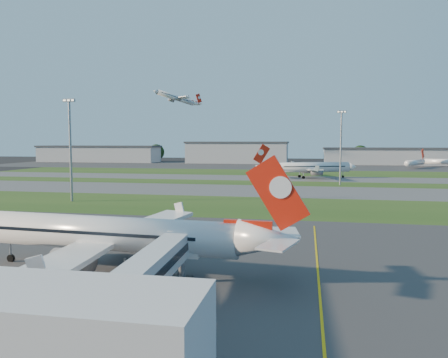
% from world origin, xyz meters
% --- Properties ---
extents(ground, '(700.00, 700.00, 0.00)m').
position_xyz_m(ground, '(0.00, 0.00, 0.00)').
color(ground, black).
rests_on(ground, ground).
extents(apron_near, '(300.00, 70.00, 0.01)m').
position_xyz_m(apron_near, '(0.00, 0.00, 0.01)').
color(apron_near, '#333335').
rests_on(apron_near, ground).
extents(grass_strip_a, '(300.00, 34.00, 0.01)m').
position_xyz_m(grass_strip_a, '(0.00, 52.00, 0.01)').
color(grass_strip_a, '#254717').
rests_on(grass_strip_a, ground).
extents(taxiway_a, '(300.00, 32.00, 0.01)m').
position_xyz_m(taxiway_a, '(0.00, 85.00, 0.01)').
color(taxiway_a, '#515154').
rests_on(taxiway_a, ground).
extents(grass_strip_b, '(300.00, 18.00, 0.01)m').
position_xyz_m(grass_strip_b, '(0.00, 110.00, 0.01)').
color(grass_strip_b, '#254717').
rests_on(grass_strip_b, ground).
extents(taxiway_b, '(300.00, 26.00, 0.01)m').
position_xyz_m(taxiway_b, '(0.00, 132.00, 0.01)').
color(taxiway_b, '#515154').
rests_on(taxiway_b, ground).
extents(grass_strip_c, '(300.00, 40.00, 0.01)m').
position_xyz_m(grass_strip_c, '(0.00, 165.00, 0.01)').
color(grass_strip_c, '#254717').
rests_on(grass_strip_c, ground).
extents(apron_far, '(400.00, 80.00, 0.01)m').
position_xyz_m(apron_far, '(0.00, 225.00, 0.01)').
color(apron_far, '#333335').
rests_on(apron_far, ground).
extents(yellow_line, '(0.25, 60.00, 0.02)m').
position_xyz_m(yellow_line, '(5.00, 0.00, 0.00)').
color(yellow_line, gold).
rests_on(yellow_line, ground).
extents(jet_bridge, '(4.20, 26.90, 6.20)m').
position_xyz_m(jet_bridge, '(-9.81, -15.24, 4.01)').
color(jet_bridge, silver).
rests_on(jet_bridge, ground).
extents(airliner_parked, '(39.23, 33.20, 12.24)m').
position_xyz_m(airliner_parked, '(-18.96, -1.78, 4.30)').
color(airliner_parked, white).
rests_on(airliner_parked, ground).
extents(airliner_taxiing, '(39.32, 33.15, 12.68)m').
position_xyz_m(airliner_taxiing, '(4.58, 135.33, 4.45)').
color(airliner_taxiing, white).
rests_on(airliner_taxiing, ground).
extents(airliner_departing, '(24.73, 22.79, 9.95)m').
position_xyz_m(airliner_departing, '(-79.77, 223.62, 43.09)').
color(airliner_departing, white).
extents(mini_jet_near, '(16.20, 25.42, 9.48)m').
position_xyz_m(mini_jet_near, '(64.07, 215.53, 3.28)').
color(mini_jet_near, white).
rests_on(mini_jet_near, ground).
extents(light_mast_west, '(3.20, 0.70, 25.80)m').
position_xyz_m(light_mast_west, '(-55.00, 52.00, 14.81)').
color(light_mast_west, gray).
rests_on(light_mast_west, ground).
extents(light_mast_centre, '(3.20, 0.70, 25.80)m').
position_xyz_m(light_mast_centre, '(15.00, 108.00, 14.81)').
color(light_mast_centre, gray).
rests_on(light_mast_centre, ground).
extents(hangar_far_west, '(91.80, 23.00, 12.20)m').
position_xyz_m(hangar_far_west, '(-150.00, 255.00, 6.14)').
color(hangar_far_west, '#9C9EA3').
rests_on(hangar_far_west, ground).
extents(hangar_west, '(71.40, 23.00, 15.20)m').
position_xyz_m(hangar_west, '(-45.00, 255.00, 7.64)').
color(hangar_west, '#9C9EA3').
rests_on(hangar_west, ground).
extents(hangar_east, '(81.60, 23.00, 11.20)m').
position_xyz_m(hangar_east, '(55.00, 255.00, 5.64)').
color(hangar_east, '#9C9EA3').
rests_on(hangar_east, ground).
extents(tree_far_west, '(11.00, 11.00, 12.00)m').
position_xyz_m(tree_far_west, '(-190.00, 268.00, 6.49)').
color(tree_far_west, black).
rests_on(tree_far_west, ground).
extents(tree_west, '(12.10, 12.10, 13.20)m').
position_xyz_m(tree_west, '(-110.00, 270.00, 7.14)').
color(tree_west, black).
rests_on(tree_west, ground).
extents(tree_mid_west, '(9.90, 9.90, 10.80)m').
position_xyz_m(tree_mid_west, '(-20.00, 266.00, 5.84)').
color(tree_mid_west, black).
rests_on(tree_mid_west, ground).
extents(tree_mid_east, '(11.55, 11.55, 12.60)m').
position_xyz_m(tree_mid_east, '(40.00, 269.00, 6.81)').
color(tree_mid_east, black).
rests_on(tree_mid_east, ground).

